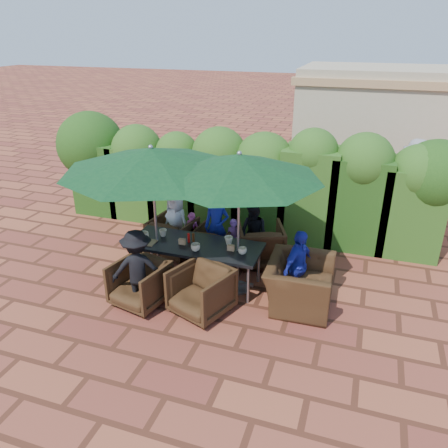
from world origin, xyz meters
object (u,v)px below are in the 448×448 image
(chair_far_right, at_px, (260,242))
(umbrella_left, at_px, (151,160))
(umbrella_right, at_px, (239,167))
(chair_near_right, at_px, (201,289))
(chair_far_left, at_px, (173,234))
(chair_end_right, at_px, (300,277))
(chair_far_mid, at_px, (214,242))
(chair_near_left, at_px, (140,282))
(dining_table, at_px, (195,248))

(chair_far_right, bearing_deg, umbrella_left, 12.84)
(umbrella_right, height_order, chair_near_right, umbrella_right)
(chair_far_left, height_order, chair_end_right, chair_end_right)
(chair_far_mid, height_order, chair_near_left, chair_near_left)
(umbrella_left, distance_m, chair_far_right, 2.65)
(umbrella_left, distance_m, chair_near_right, 2.24)
(chair_near_right, bearing_deg, chair_far_left, 147.38)
(chair_far_left, xyz_separation_m, chair_near_right, (1.26, -1.69, 0.01))
(chair_near_left, distance_m, chair_near_right, 1.04)
(chair_far_mid, bearing_deg, dining_table, 92.76)
(umbrella_left, distance_m, chair_far_mid, 2.22)
(chair_far_right, bearing_deg, chair_near_left, 30.20)
(umbrella_right, bearing_deg, chair_end_right, -6.19)
(chair_far_left, height_order, chair_far_right, chair_far_right)
(chair_far_mid, relative_size, chair_near_left, 0.87)
(chair_near_left, relative_size, chair_near_right, 0.97)
(umbrella_right, xyz_separation_m, chair_near_left, (-1.38, -0.93, -1.80))
(umbrella_left, relative_size, chair_end_right, 2.54)
(chair_end_right, bearing_deg, chair_near_right, 115.37)
(chair_near_left, bearing_deg, chair_far_mid, 84.02)
(dining_table, bearing_deg, chair_far_left, 133.94)
(chair_far_left, bearing_deg, umbrella_right, 159.79)
(chair_near_right, bearing_deg, umbrella_right, 88.45)
(dining_table, distance_m, umbrella_right, 1.72)
(chair_far_left, height_order, chair_far_mid, chair_far_left)
(umbrella_left, xyz_separation_m, chair_far_mid, (0.70, 1.01, -1.86))
(chair_near_right, bearing_deg, chair_near_left, -154.27)
(umbrella_left, height_order, umbrella_right, same)
(umbrella_right, bearing_deg, umbrella_left, -176.60)
(chair_end_right, bearing_deg, chair_far_left, 68.60)
(umbrella_right, relative_size, chair_far_right, 3.08)
(chair_near_left, relative_size, chair_end_right, 0.70)
(dining_table, xyz_separation_m, chair_far_right, (0.92, 1.04, -0.24))
(dining_table, xyz_separation_m, chair_near_left, (-0.61, -0.92, -0.26))
(dining_table, distance_m, chair_far_left, 1.22)
(chair_far_mid, xyz_separation_m, chair_far_right, (0.91, 0.11, 0.07))
(chair_far_left, xyz_separation_m, chair_far_mid, (0.84, 0.07, -0.06))
(dining_table, bearing_deg, chair_near_left, -123.22)
(chair_far_mid, bearing_deg, chair_near_left, 75.02)
(chair_far_mid, xyz_separation_m, chair_near_left, (-0.62, -1.85, 0.05))
(dining_table, bearing_deg, chair_far_right, 48.60)
(umbrella_right, relative_size, chair_end_right, 2.25)
(dining_table, distance_m, chair_far_right, 1.41)
(umbrella_right, relative_size, chair_near_left, 3.23)
(umbrella_left, height_order, chair_far_left, umbrella_left)
(umbrella_left, xyz_separation_m, chair_near_right, (1.12, -0.76, -1.79))
(umbrella_left, bearing_deg, chair_far_mid, 55.24)
(dining_table, xyz_separation_m, umbrella_right, (0.78, 0.01, 1.54))
(dining_table, bearing_deg, chair_far_mid, 89.34)
(umbrella_right, height_order, chair_end_right, umbrella_right)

